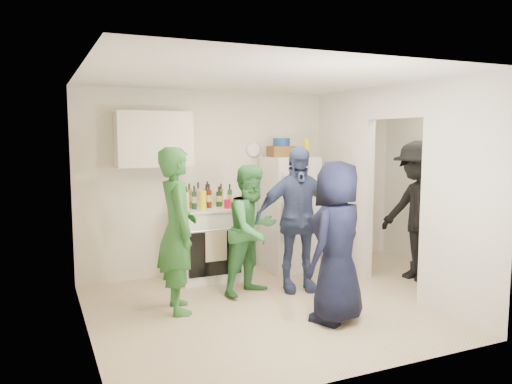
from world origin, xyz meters
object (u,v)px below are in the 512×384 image
Objects in this scene: fridge at (289,214)px; person_nook at (419,211)px; blue_bowl at (281,142)px; person_navy at (337,242)px; yellow_cup_stack_top at (307,148)px; wicker_basket at (281,152)px; stove at (207,243)px; person_green_left at (177,230)px; person_denim at (297,219)px; person_green_center at (252,230)px.

fridge is 1.74m from person_nook.
blue_bowl reaches higher than person_navy.
wicker_basket is at bearing 154.89° from yellow_cup_stack_top.
stove is 3.83× the size of yellow_cup_stack_top.
wicker_basket is at bearing -135.87° from person_nook.
person_navy is at bearing -71.38° from person_nook.
person_nook is at bearing -87.73° from person_green_left.
person_denim is 1.07× the size of person_navy.
person_green_left is 1.08× the size of person_navy.
stove is 0.54× the size of person_green_left.
blue_bowl is at bearing 87.95° from person_denim.
fridge is 0.96m from yellow_cup_stack_top.
fridge is 0.94m from person_denim.
person_denim is 1.69m from person_nook.
blue_bowl is 0.96× the size of yellow_cup_stack_top.
fridge is 0.90× the size of person_green_left.
yellow_cup_stack_top reaches higher than person_nook.
blue_bowl is at bearing 153.43° from fridge.
person_denim is at bearing -104.89° from person_nook.
person_green_left is 0.97× the size of person_nook.
wicker_basket is 0.20× the size of person_green_left.
blue_bowl is 0.15× the size of person_navy.
blue_bowl is (1.11, 0.02, 1.33)m from stove.
yellow_cup_stack_top is 1.71m from person_nook.
person_green_left is at bearing -122.99° from stove.
wicker_basket is 1.24m from person_denim.
yellow_cup_stack_top is 1.63m from person_green_center.
person_green_center is 1.24m from person_navy.
person_green_left is 1.00m from person_green_center.
wicker_basket reaches higher than person_green_center.
person_green_left is 3.20m from person_nook.
stove is 1.31m from person_denim.
person_green_center is at bearing -104.73° from person_nook.
wicker_basket is at bearing 0.00° from blue_bowl.
wicker_basket is 0.20× the size of person_denim.
person_nook is at bearing -31.95° from person_green_center.
wicker_basket is at bearing -129.19° from person_navy.
stove is 1.63m from wicker_basket.
person_navy reaches higher than stove.
fridge is 6.67× the size of blue_bowl.
wicker_basket is 0.19× the size of person_nook.
stove is 2.74× the size of wicker_basket.
stove is 1.30m from person_green_left.
fridge is 4.57× the size of wicker_basket.
blue_bowl is 0.13× the size of person_nook.
person_denim is (-0.35, -0.87, 0.08)m from fridge.
person_green_left is at bearing -151.91° from fridge.
yellow_cup_stack_top is (0.32, -0.15, -0.08)m from blue_bowl.
person_denim is (-0.25, -0.92, -0.79)m from wicker_basket.
stove is 1.73m from blue_bowl.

